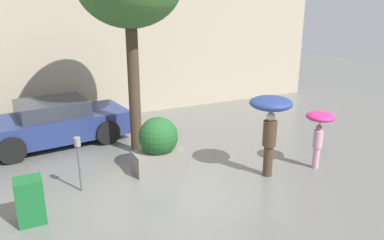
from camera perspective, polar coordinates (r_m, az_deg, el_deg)
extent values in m
plane|color=slate|center=(8.55, -1.49, -10.56)|extent=(40.00, 40.00, 0.00)
cube|color=#B7A88E|center=(13.77, -13.45, 12.70)|extent=(18.00, 0.30, 6.00)
cube|color=gray|center=(9.41, -5.05, -6.14)|extent=(1.26, 0.62, 0.53)
sphere|color=#1E5123|center=(9.18, -5.15, -2.54)|extent=(0.97, 0.97, 0.97)
cylinder|color=#473323|center=(9.24, 11.50, -6.07)|extent=(0.23, 0.23, 0.77)
cylinder|color=#473323|center=(8.99, 11.76, -2.00)|extent=(0.32, 0.32, 0.61)
sphere|color=beige|center=(8.86, 11.92, 0.51)|extent=(0.21, 0.21, 0.21)
cylinder|color=#4C4C51|center=(9.02, 11.83, 0.48)|extent=(0.02, 0.02, 0.67)
ellipsoid|color=navy|center=(8.93, 11.96, 2.52)|extent=(1.01, 1.01, 0.32)
cylinder|color=#D199B7|center=(10.00, 18.36, -5.44)|extent=(0.16, 0.16, 0.56)
cylinder|color=#D199B7|center=(9.83, 18.63, -2.75)|extent=(0.23, 0.23, 0.44)
sphere|color=#997056|center=(9.73, 18.80, -1.10)|extent=(0.15, 0.15, 0.15)
cylinder|color=#4C4C51|center=(9.84, 18.87, -0.98)|extent=(0.02, 0.02, 0.53)
ellipsoid|color=#E02D84|center=(9.76, 19.02, 0.50)|extent=(0.72, 0.72, 0.23)
cube|color=navy|center=(11.79, -20.26, -0.86)|extent=(4.37, 2.25, 0.68)
cube|color=#2D333D|center=(11.64, -20.54, 1.75)|extent=(2.05, 1.74, 0.44)
cylinder|color=black|center=(10.81, -25.77, -4.17)|extent=(0.74, 0.29, 0.72)
cylinder|color=black|center=(12.53, -26.91, -1.51)|extent=(0.74, 0.29, 0.72)
cylinder|color=black|center=(11.34, -12.71, -1.86)|extent=(0.74, 0.29, 0.72)
cylinder|color=black|center=(12.99, -15.51, 0.39)|extent=(0.74, 0.29, 0.72)
cylinder|color=#423323|center=(10.19, -8.84, 5.18)|extent=(0.31, 0.31, 3.79)
cylinder|color=#595B60|center=(8.63, -16.73, -7.14)|extent=(0.05, 0.05, 1.07)
cylinder|color=gray|center=(8.39, -17.10, -3.20)|extent=(0.14, 0.14, 0.20)
cube|color=#19662D|center=(7.82, -23.47, -11.23)|extent=(0.50, 0.44, 0.90)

